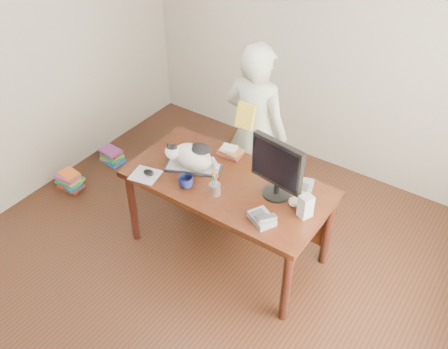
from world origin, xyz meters
TOP-DOWN VIEW (x-y plane):
  - room at (0.00, 0.00)m, footprint 4.50×4.50m
  - desk at (0.00, 0.68)m, footprint 1.60×0.80m
  - keyboard at (-0.31, 0.58)m, footprint 0.48×0.33m
  - cat at (-0.33, 0.57)m, footprint 0.41×0.33m
  - monitor at (0.38, 0.66)m, footprint 0.43×0.24m
  - pen_cup at (0.01, 0.42)m, footprint 0.11×0.11m
  - mousepad at (-0.57, 0.29)m, footprint 0.25×0.24m
  - mouse at (-0.55, 0.31)m, footprint 0.11×0.08m
  - coffee_mug at (-0.22, 0.37)m, footprint 0.16×0.16m
  - phone at (0.45, 0.37)m, footprint 0.23×0.21m
  - speaker at (0.67, 0.59)m, footprint 0.11×0.11m
  - baseball at (0.55, 0.64)m, footprint 0.08×0.08m
  - book_stack at (-0.18, 0.90)m, footprint 0.22×0.17m
  - calculator at (0.52, 0.84)m, footprint 0.18×0.22m
  - person at (-0.15, 1.24)m, footprint 0.59×0.39m
  - held_book at (-0.15, 1.07)m, footprint 0.15×0.09m
  - book_pile_a at (-1.75, 0.40)m, footprint 0.27×0.22m
  - book_pile_b at (-1.72, 0.95)m, footprint 0.26×0.20m

SIDE VIEW (x-z plane):
  - book_pile_b at x=-1.72m, z-range 0.00..0.15m
  - book_pile_a at x=-1.75m, z-range 0.00..0.18m
  - desk at x=0.00m, z-range 0.23..0.98m
  - mousepad at x=-0.57m, z-range 0.75..0.75m
  - keyboard at x=-0.31m, z-range 0.75..0.78m
  - mouse at x=-0.55m, z-range 0.75..0.79m
  - calculator at x=0.52m, z-range 0.75..0.81m
  - phone at x=0.45m, z-range 0.74..0.82m
  - book_stack at x=-0.18m, z-range 0.75..0.82m
  - baseball at x=0.55m, z-range 0.75..0.83m
  - coffee_mug at x=-0.22m, z-range 0.75..0.84m
  - pen_cup at x=0.01m, z-range 0.70..0.92m
  - person at x=-0.15m, z-range 0.00..1.62m
  - speaker at x=0.67m, z-range 0.75..0.93m
  - cat at x=-0.33m, z-range 0.75..1.00m
  - monitor at x=0.38m, z-range 0.78..1.26m
  - held_book at x=-0.15m, z-range 0.94..1.16m
  - room at x=0.00m, z-range -0.90..3.60m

